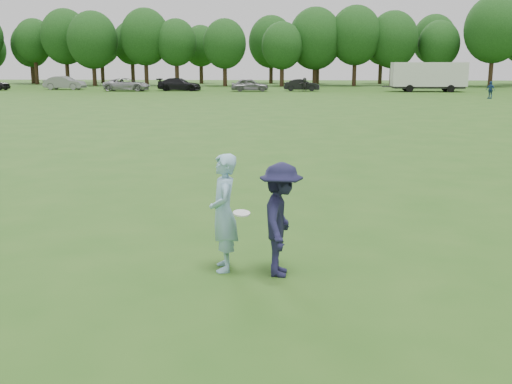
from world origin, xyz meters
TOP-DOWN VIEW (x-y plane):
  - ground at (0.00, 0.00)m, footprint 200.00×200.00m
  - thrower at (-0.91, 0.17)m, footprint 0.57×0.76m
  - defender at (0.01, -0.01)m, footprint 0.74×1.20m
  - player_far_b at (17.80, 46.90)m, footprint 0.85×0.96m
  - player_far_d at (1.25, 58.82)m, footprint 1.49×0.75m
  - car_b at (-27.15, 61.45)m, footprint 4.88×1.95m
  - car_c at (-18.82, 58.55)m, footprint 5.20×2.42m
  - car_d at (-13.01, 59.50)m, footprint 5.04×2.21m
  - car_e at (-4.87, 58.50)m, footprint 4.37×2.18m
  - car_f at (0.95, 59.81)m, footprint 4.08×1.61m
  - disc_in_play at (-0.60, -0.10)m, footprint 0.30×0.30m
  - cargo_trailer at (14.86, 59.19)m, footprint 9.00×2.75m
  - treeline at (2.81, 76.90)m, footprint 130.35×18.39m

SIDE VIEW (x-z plane):
  - ground at x=0.00m, z-range 0.00..0.00m
  - car_f at x=0.95m, z-range 0.00..1.32m
  - car_e at x=-4.87m, z-range 0.00..1.43m
  - car_d at x=-13.01m, z-range 0.00..1.44m
  - car_c at x=-18.82m, z-range 0.00..1.44m
  - player_far_d at x=1.25m, z-range 0.00..1.54m
  - player_far_b at x=17.80m, z-range 0.00..1.56m
  - car_b at x=-27.15m, z-range 0.00..1.58m
  - defender at x=0.01m, z-range 0.00..1.80m
  - thrower at x=-0.91m, z-range 0.00..1.90m
  - disc_in_play at x=-0.60m, z-range 0.98..1.06m
  - cargo_trailer at x=14.86m, z-range 0.18..3.38m
  - treeline at x=2.81m, z-range 0.39..12.13m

